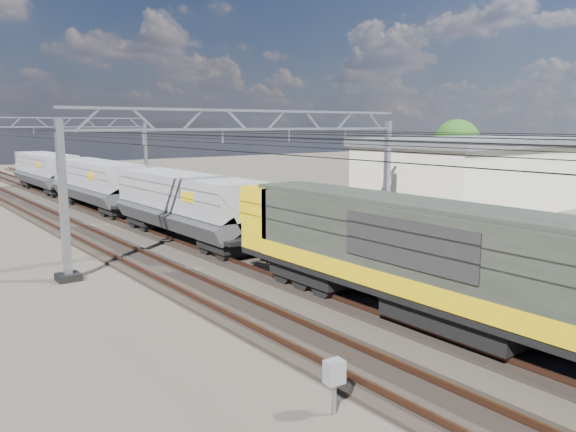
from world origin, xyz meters
TOP-DOWN VIEW (x-y plane):
  - ground at (0.00, 0.00)m, footprint 160.00×160.00m
  - track_outer_west at (-6.00, 0.00)m, footprint 2.60×140.00m
  - track_loco at (-2.00, 0.00)m, footprint 2.60×140.00m
  - track_inner_east at (2.00, 0.00)m, footprint 2.60×140.00m
  - track_outer_east at (6.00, 0.00)m, footprint 2.60×140.00m
  - catenary_gantry_mid at (0.00, 4.00)m, footprint 19.90×0.90m
  - catenary_gantry_far at (0.00, 40.00)m, footprint 19.90×0.90m
  - overhead_wires at (0.00, 8.00)m, footprint 12.03×140.00m
  - locomotive at (-2.00, -9.64)m, footprint 2.76×21.10m
  - hopper_wagon_lead at (-2.00, 8.06)m, footprint 3.38×13.00m
  - hopper_wagon_mid at (-2.00, 22.26)m, footprint 3.38×13.00m
  - hopper_wagon_third at (-2.00, 36.46)m, footprint 3.38×13.00m
  - trackside_cabinet at (-8.07, -10.77)m, footprint 0.46×0.36m
  - industrial_shed at (22.00, 6.00)m, footprint 18.60×10.60m
  - tree_far at (30.32, 13.79)m, footprint 5.14×4.74m

SIDE VIEW (x-z plane):
  - ground at x=0.00m, z-range 0.00..0.00m
  - track_outer_west at x=-6.00m, z-range -0.08..0.22m
  - track_loco at x=-2.00m, z-range -0.08..0.22m
  - track_inner_east at x=2.00m, z-range -0.08..0.22m
  - track_outer_east at x=6.00m, z-range -0.08..0.22m
  - trackside_cabinet at x=-8.07m, z-range 0.33..1.60m
  - hopper_wagon_lead at x=-2.00m, z-range 0.60..3.86m
  - hopper_wagon_mid at x=-2.00m, z-range 0.60..3.86m
  - hopper_wagon_third at x=-2.00m, z-range 0.60..3.86m
  - locomotive at x=-2.00m, z-range 0.52..4.14m
  - industrial_shed at x=22.00m, z-range 0.03..5.43m
  - catenary_gantry_mid at x=0.00m, z-range 0.35..7.46m
  - catenary_gantry_far at x=0.00m, z-range 0.35..7.46m
  - tree_far at x=30.32m, z-range 0.94..7.83m
  - overhead_wires at x=0.00m, z-range 5.48..6.02m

